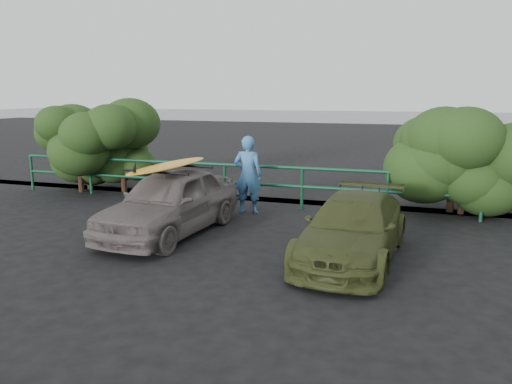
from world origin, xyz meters
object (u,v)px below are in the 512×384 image
(olive_vehicle, at_px, (353,228))
(man, at_px, (248,175))
(sedan, at_px, (170,202))
(surfboard, at_px, (169,165))
(guardrail, at_px, (262,186))

(olive_vehicle, bearing_deg, man, 141.15)
(sedan, xyz_separation_m, man, (0.91, 2.14, 0.26))
(olive_vehicle, xyz_separation_m, man, (-2.76, 2.59, 0.38))
(man, relative_size, surfboard, 0.68)
(olive_vehicle, distance_m, man, 3.80)
(guardrail, bearing_deg, sedan, -109.53)
(sedan, distance_m, surfboard, 0.73)
(sedan, height_order, olive_vehicle, sedan)
(man, bearing_deg, olive_vehicle, 131.06)
(guardrail, distance_m, man, 0.86)
(man, distance_m, surfboard, 2.37)
(guardrail, xyz_separation_m, sedan, (-1.03, -2.89, 0.12))
(olive_vehicle, relative_size, surfboard, 1.36)
(guardrail, bearing_deg, man, -98.97)
(sedan, distance_m, olive_vehicle, 3.69)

